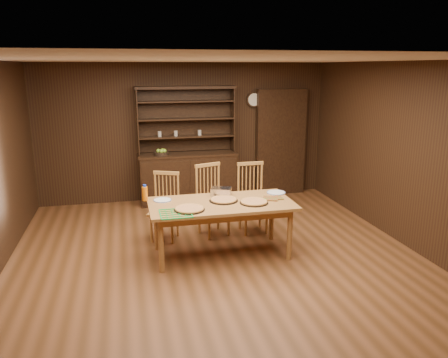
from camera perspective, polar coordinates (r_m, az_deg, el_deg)
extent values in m
plane|color=brown|center=(5.94, -0.68, -10.62)|extent=(6.00, 6.00, 0.00)
plane|color=white|center=(5.38, -0.76, 15.35)|extent=(6.00, 6.00, 0.00)
plane|color=#31200F|center=(8.42, -5.11, 6.09)|extent=(5.50, 0.00, 5.50)
plane|color=#31200F|center=(2.81, 12.76, -11.60)|extent=(5.50, 0.00, 5.50)
plane|color=#31200F|center=(6.65, 23.12, 2.75)|extent=(0.00, 6.00, 6.00)
cube|color=#301E10|center=(8.34, -4.73, 0.05)|extent=(1.80, 0.50, 0.90)
cube|color=#301E10|center=(8.23, -4.79, 3.22)|extent=(1.84, 0.52, 0.04)
cube|color=#301E10|center=(8.36, -5.12, 7.76)|extent=(1.80, 0.02, 1.20)
cube|color=#301E10|center=(8.14, -11.23, 7.36)|extent=(0.02, 0.32, 1.20)
cube|color=#301E10|center=(8.38, 1.12, 7.83)|extent=(0.02, 0.32, 1.20)
cube|color=#301E10|center=(8.17, -5.06, 11.83)|extent=(1.84, 0.34, 0.05)
cylinder|color=#AAA190|center=(8.19, -8.41, 5.85)|extent=(0.07, 0.07, 0.10)
cylinder|color=#AAA190|center=(8.22, -6.32, 5.94)|extent=(0.07, 0.07, 0.10)
cube|color=#301E10|center=(8.83, 7.37, 4.77)|extent=(1.00, 0.18, 2.10)
cylinder|color=#301E10|center=(8.61, 3.92, 10.31)|extent=(0.30, 0.04, 0.30)
cylinder|color=white|center=(8.58, 3.97, 10.30)|extent=(0.24, 0.01, 0.24)
cube|color=#AA703B|center=(5.87, -0.37, -3.26)|extent=(1.93, 0.97, 0.04)
cylinder|color=#AA703B|center=(5.54, -8.22, -8.66)|extent=(0.07, 0.07, 0.71)
cylinder|color=#AA703B|center=(6.22, -8.82, -6.05)|extent=(0.07, 0.07, 0.71)
cylinder|color=#AA703B|center=(5.90, 8.57, -7.19)|extent=(0.07, 0.07, 0.71)
cylinder|color=#AA703B|center=(6.55, 6.23, -4.91)|extent=(0.07, 0.07, 0.71)
cube|color=#C79144|center=(6.54, -7.82, -4.35)|extent=(0.53, 0.52, 0.04)
cylinder|color=#C79144|center=(6.53, -9.47, -6.50)|extent=(0.04, 0.04, 0.40)
cylinder|color=#C79144|center=(6.79, -8.66, -5.64)|extent=(0.04, 0.04, 0.40)
cylinder|color=#C79144|center=(6.44, -6.80, -6.72)|extent=(0.04, 0.04, 0.40)
cylinder|color=#C79144|center=(6.71, -6.09, -5.82)|extent=(0.04, 0.04, 0.40)
cube|color=#C79144|center=(6.54, -7.55, 0.78)|extent=(0.38, 0.18, 0.05)
cube|color=#C79144|center=(6.66, -1.35, -3.54)|extent=(0.56, 0.54, 0.04)
cylinder|color=#C79144|center=(6.53, -1.95, -6.15)|extent=(0.04, 0.04, 0.44)
cylinder|color=#C79144|center=(6.79, -3.26, -5.33)|extent=(0.04, 0.04, 0.44)
cylinder|color=#C79144|center=(6.69, 0.62, -5.62)|extent=(0.04, 0.04, 0.44)
cylinder|color=#C79144|center=(6.95, -0.77, -4.85)|extent=(0.04, 0.04, 0.44)
cube|color=#C79144|center=(6.65, -2.15, 1.85)|extent=(0.42, 0.16, 0.05)
cube|color=#C79144|center=(6.80, 3.85, -3.24)|extent=(0.45, 0.43, 0.04)
cylinder|color=#C79144|center=(6.68, 2.85, -5.69)|extent=(0.04, 0.04, 0.44)
cylinder|color=#C79144|center=(6.97, 2.08, -4.83)|extent=(0.04, 0.04, 0.44)
cylinder|color=#C79144|center=(6.78, 5.59, -5.43)|extent=(0.04, 0.04, 0.44)
cylinder|color=#C79144|center=(7.06, 4.72, -4.59)|extent=(0.04, 0.04, 0.44)
cube|color=#C79144|center=(6.80, 3.46, 2.03)|extent=(0.42, 0.05, 0.05)
cylinder|color=black|center=(5.57, -4.54, -4.03)|extent=(0.39, 0.39, 0.01)
cylinder|color=tan|center=(5.57, -4.54, -3.88)|extent=(0.36, 0.36, 0.02)
torus|color=#D4924C|center=(5.57, -4.54, -3.88)|extent=(0.37, 0.37, 0.03)
cylinder|color=black|center=(5.85, 3.94, -3.11)|extent=(0.38, 0.38, 0.01)
cylinder|color=tan|center=(5.84, 3.94, -2.97)|extent=(0.35, 0.35, 0.02)
torus|color=#D4924C|center=(5.84, 3.94, -2.97)|extent=(0.36, 0.36, 0.03)
cylinder|color=black|center=(5.92, -0.05, -2.84)|extent=(0.39, 0.39, 0.01)
cylinder|color=tan|center=(5.92, -0.05, -2.70)|extent=(0.35, 0.35, 0.02)
torus|color=#D4924C|center=(5.92, -0.05, -2.70)|extent=(0.36, 0.36, 0.03)
cylinder|color=white|center=(6.00, -8.04, -2.75)|extent=(0.24, 0.24, 0.01)
torus|color=#324798|center=(6.00, -8.04, -2.72)|extent=(0.25, 0.25, 0.01)
cylinder|color=white|center=(6.33, 6.81, -1.78)|extent=(0.27, 0.27, 0.01)
torus|color=#324798|center=(6.33, 6.81, -1.75)|extent=(0.27, 0.27, 0.01)
cube|color=white|center=(6.17, -0.37, -1.66)|extent=(0.33, 0.29, 0.11)
cylinder|color=orange|center=(6.02, -10.29, -1.89)|extent=(0.07, 0.07, 0.19)
cylinder|color=#1634B5|center=(5.99, -10.34, -0.87)|extent=(0.04, 0.04, 0.03)
cube|color=#AD1317|center=(6.08, 6.79, -2.46)|extent=(0.19, 0.19, 0.01)
cube|color=#AD1317|center=(6.04, 6.09, -2.55)|extent=(0.27, 0.27, 0.02)
cylinder|color=black|center=(8.12, -8.21, 3.33)|extent=(0.27, 0.27, 0.06)
sphere|color=#83B730|center=(8.11, -8.57, 3.65)|extent=(0.08, 0.08, 0.08)
sphere|color=#83B730|center=(8.14, -8.03, 3.72)|extent=(0.08, 0.08, 0.08)
sphere|color=#83B730|center=(8.06, -8.19, 3.61)|extent=(0.08, 0.08, 0.08)
sphere|color=#83B730|center=(8.10, -7.79, 3.67)|extent=(0.08, 0.08, 0.08)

